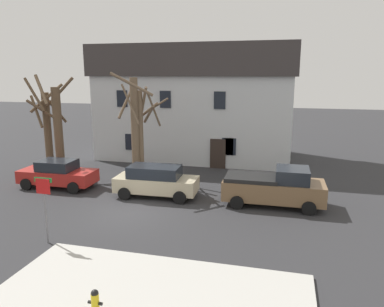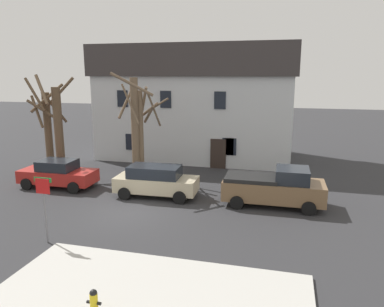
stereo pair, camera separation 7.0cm
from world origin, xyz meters
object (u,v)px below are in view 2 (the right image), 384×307
object	(u,v)px
tree_bare_mid	(58,127)
pickup_truck_brown	(274,187)
tree_bare_near	(47,128)
building_main	(197,101)
car_red_sedan	(58,174)
tree_bare_far	(136,126)
tree_bare_end	(142,133)
fire_hydrant	(94,301)
street_sign_pole	(44,197)
car_beige_wagon	(156,181)
bicycle_leaning	(80,174)

from	to	relation	value
tree_bare_mid	pickup_truck_brown	distance (m)	14.26
tree_bare_near	tree_bare_mid	xyz separation A→B (m)	(1.16, -0.55, 0.20)
building_main	car_red_sedan	bearing A→B (deg)	-119.74
tree_bare_far	pickup_truck_brown	bearing A→B (deg)	-14.45
tree_bare_end	tree_bare_mid	bearing A→B (deg)	-179.55
fire_hydrant	street_sign_pole	xyz separation A→B (m)	(-4.13, 3.71, 1.39)
tree_bare_mid	fire_hydrant	size ratio (longest dim) A/B	8.95
tree_bare_far	street_sign_pole	distance (m)	8.94
pickup_truck_brown	fire_hydrant	bearing A→B (deg)	-113.07
tree_bare_far	car_red_sedan	size ratio (longest dim) A/B	1.50
street_sign_pole	tree_bare_near	bearing A→B (deg)	124.35
tree_bare_end	car_beige_wagon	xyz separation A→B (m)	(1.82, -2.59, -2.18)
building_main	tree_bare_mid	size ratio (longest dim) A/B	2.32
tree_bare_far	tree_bare_end	world-z (taller)	tree_bare_far
pickup_truck_brown	street_sign_pole	distance (m)	10.85
tree_bare_far	pickup_truck_brown	distance (m)	8.99
tree_bare_mid	tree_bare_end	size ratio (longest dim) A/B	1.09
bicycle_leaning	building_main	bearing A→B (deg)	56.96
car_beige_wagon	street_sign_pole	world-z (taller)	street_sign_pole
tree_bare_mid	car_red_sedan	distance (m)	3.67
pickup_truck_brown	tree_bare_near	bearing A→B (deg)	169.17
tree_bare_far	building_main	bearing A→B (deg)	77.43
tree_bare_end	car_red_sedan	bearing A→B (deg)	-151.08
building_main	street_sign_pole	bearing A→B (deg)	-96.74
tree_bare_near	bicycle_leaning	xyz separation A→B (m)	(2.93, -1.11, -2.67)
pickup_truck_brown	bicycle_leaning	bearing A→B (deg)	171.69
pickup_truck_brown	fire_hydrant	size ratio (longest dim) A/B	6.90
tree_bare_near	bicycle_leaning	distance (m)	4.12
fire_hydrant	car_beige_wagon	bearing A→B (deg)	100.45
building_main	car_red_sedan	xyz separation A→B (m)	(-5.92, -10.37, -3.61)
fire_hydrant	street_sign_pole	bearing A→B (deg)	138.02
building_main	tree_bare_far	size ratio (longest dim) A/B	2.28
fire_hydrant	tree_bare_near	bearing A→B (deg)	128.79
tree_bare_end	street_sign_pole	world-z (taller)	tree_bare_end
street_sign_pole	car_red_sedan	bearing A→B (deg)	120.68
car_red_sedan	fire_hydrant	xyz separation A→B (m)	(8.05, -10.32, -0.32)
tree_bare_mid	tree_bare_end	xyz separation A→B (m)	(5.78, 0.05, -0.16)
tree_bare_near	pickup_truck_brown	world-z (taller)	tree_bare_near
tree_bare_mid	bicycle_leaning	distance (m)	3.42
car_beige_wagon	fire_hydrant	size ratio (longest dim) A/B	6.16
car_red_sedan	street_sign_pole	bearing A→B (deg)	-59.32
tree_bare_near	pickup_truck_brown	xyz separation A→B (m)	(15.04, -2.88, -2.07)
building_main	bicycle_leaning	world-z (taller)	building_main
building_main	tree_bare_mid	xyz separation A→B (m)	(-7.35, -8.01, -1.19)
tree_bare_end	car_beige_wagon	bearing A→B (deg)	-54.94
car_beige_wagon	bicycle_leaning	world-z (taller)	car_beige_wagon
tree_bare_mid	tree_bare_end	distance (m)	5.79
tree_bare_far	car_beige_wagon	world-z (taller)	tree_bare_far
building_main	car_red_sedan	world-z (taller)	building_main
car_red_sedan	street_sign_pole	xyz separation A→B (m)	(3.92, -6.60, 1.06)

